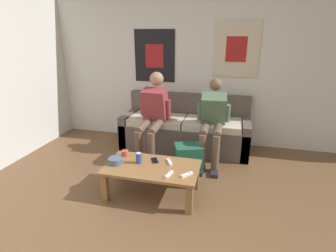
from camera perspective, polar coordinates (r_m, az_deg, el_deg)
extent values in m
plane|color=brown|center=(2.58, -9.70, -23.32)|extent=(18.00, 18.00, 0.00)
cube|color=silver|center=(4.35, 2.84, 13.16)|extent=(10.00, 0.05, 2.55)
cube|color=black|center=(4.40, -2.95, 14.96)|extent=(0.67, 0.01, 0.83)
cube|color=maroon|center=(4.40, -2.98, 14.95)|extent=(0.30, 0.01, 0.37)
cube|color=beige|center=(4.21, 14.64, 15.85)|extent=(0.67, 0.01, 0.82)
cube|color=maroon|center=(4.20, 14.64, 15.85)|extent=(0.30, 0.01, 0.37)
cube|color=#564C47|center=(4.41, 4.44, 1.79)|extent=(1.97, 0.13, 0.83)
cube|color=#564C47|center=(4.14, 3.51, -2.46)|extent=(1.97, 0.60, 0.41)
cube|color=#564C47|center=(4.37, -8.49, -0.62)|extent=(0.12, 0.60, 0.53)
cube|color=#564C47|center=(4.07, 16.45, -2.75)|extent=(0.12, 0.60, 0.53)
cube|color=beige|center=(4.15, -2.31, 1.36)|extent=(0.84, 0.56, 0.10)
cube|color=beige|center=(4.00, 9.68, 0.42)|extent=(0.84, 0.56, 0.10)
cube|color=olive|center=(2.96, -3.54, -8.96)|extent=(1.04, 0.59, 0.03)
cube|color=olive|center=(3.39, -9.90, -8.73)|extent=(0.07, 0.07, 0.33)
cube|color=olive|center=(3.16, 6.11, -10.75)|extent=(0.07, 0.07, 0.33)
cube|color=olive|center=(3.02, -13.58, -12.78)|extent=(0.07, 0.07, 0.33)
cube|color=olive|center=(2.76, 4.64, -15.61)|extent=(0.07, 0.07, 0.33)
cylinder|color=brown|center=(3.72, -5.31, -0.01)|extent=(0.11, 0.47, 0.11)
cylinder|color=brown|center=(3.61, -6.40, -4.87)|extent=(0.10, 0.10, 0.49)
cube|color=#232328|center=(3.66, -6.64, -8.79)|extent=(0.11, 0.25, 0.05)
cylinder|color=brown|center=(3.67, -2.65, -0.24)|extent=(0.11, 0.47, 0.11)
cylinder|color=brown|center=(3.55, -3.67, -5.18)|extent=(0.10, 0.10, 0.49)
cube|color=#232328|center=(3.60, -3.92, -9.16)|extent=(0.11, 0.25, 0.05)
cube|color=maroon|center=(3.89, -2.77, 4.54)|extent=(0.36, 0.34, 0.52)
sphere|color=#9E7556|center=(3.89, -2.50, 10.22)|extent=(0.20, 0.20, 0.20)
cylinder|color=maroon|center=(3.96, -5.46, 4.16)|extent=(0.08, 0.11, 0.27)
cylinder|color=maroon|center=(3.85, 0.02, 3.82)|extent=(0.08, 0.11, 0.27)
cylinder|color=brown|center=(3.59, 7.92, -0.85)|extent=(0.11, 0.37, 0.11)
cylinder|color=brown|center=(3.51, 7.39, -5.60)|extent=(0.10, 0.10, 0.49)
cube|color=#232328|center=(3.56, 7.08, -9.63)|extent=(0.11, 0.25, 0.05)
cylinder|color=brown|center=(3.58, 10.78, -1.09)|extent=(0.11, 0.37, 0.11)
cylinder|color=brown|center=(3.50, 10.33, -5.86)|extent=(0.10, 0.10, 0.49)
cube|color=#232328|center=(3.55, 10.01, -9.90)|extent=(0.11, 0.25, 0.05)
cube|color=#4C6B51|center=(3.78, 9.90, 3.52)|extent=(0.36, 0.40, 0.52)
sphere|color=brown|center=(3.84, 10.36, 8.89)|extent=(0.18, 0.18, 0.18)
cylinder|color=#4C6B51|center=(3.82, 6.98, 3.19)|extent=(0.08, 0.13, 0.27)
cylinder|color=#4C6B51|center=(3.80, 12.80, 2.74)|extent=(0.08, 0.13, 0.27)
cube|color=#1E5642|center=(3.53, 4.47, -6.94)|extent=(0.43, 0.38, 0.36)
cube|color=#1E5642|center=(3.46, 4.78, -9.05)|extent=(0.27, 0.17, 0.16)
cylinder|color=#475B75|center=(3.04, -11.34, -7.44)|extent=(0.16, 0.16, 0.07)
torus|color=#475B75|center=(3.03, -11.38, -6.93)|extent=(0.17, 0.17, 0.02)
cylinder|color=#B24C42|center=(3.20, -9.35, -5.86)|extent=(0.08, 0.08, 0.07)
cylinder|color=black|center=(3.18, -9.39, -5.18)|extent=(0.00, 0.00, 0.01)
cylinder|color=#28479E|center=(3.00, -6.38, -6.96)|extent=(0.07, 0.07, 0.12)
cylinder|color=silver|center=(2.97, -6.43, -5.89)|extent=(0.06, 0.06, 0.00)
cube|color=white|center=(3.01, 0.34, -7.83)|extent=(0.10, 0.14, 0.02)
cylinder|color=#333842|center=(3.03, 0.18, -7.32)|extent=(0.01, 0.01, 0.00)
cube|color=white|center=(2.76, 0.22, -10.50)|extent=(0.07, 0.15, 0.02)
cylinder|color=#333842|center=(2.78, 0.54, -9.95)|extent=(0.01, 0.01, 0.00)
cube|color=white|center=(2.76, 4.14, -10.49)|extent=(0.12, 0.13, 0.02)
cylinder|color=#333842|center=(2.78, 4.66, -10.04)|extent=(0.01, 0.01, 0.00)
cube|color=black|center=(3.06, -2.92, -7.49)|extent=(0.12, 0.15, 0.01)
cube|color=black|center=(3.06, -2.92, -7.40)|extent=(0.11, 0.14, 0.00)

